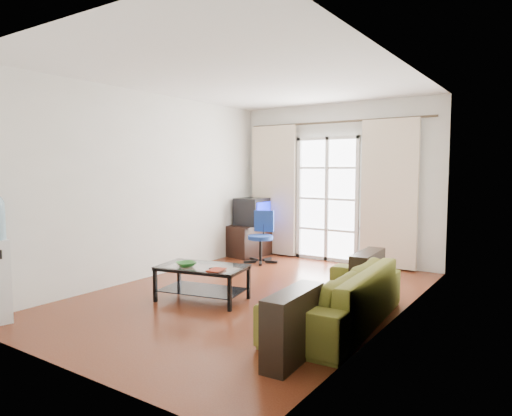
{
  "coord_description": "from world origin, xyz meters",
  "views": [
    {
      "loc": [
        3.23,
        -4.67,
        1.6
      ],
      "look_at": [
        -0.15,
        0.35,
        1.08
      ],
      "focal_mm": 32.0,
      "sensor_mm": 36.0,
      "label": 1
    }
  ],
  "objects": [
    {
      "name": "curtain_right",
      "position": [
        0.95,
        2.48,
        1.2
      ],
      "size": [
        0.9,
        0.07,
        2.35
      ],
      "primitive_type": "cube",
      "color": "beige",
      "rests_on": "curtain_rod"
    },
    {
      "name": "radiator",
      "position": [
        0.8,
        2.5,
        0.33
      ],
      "size": [
        0.64,
        0.12,
        0.64
      ],
      "primitive_type": "cube",
      "color": "gray",
      "rests_on": "floor"
    },
    {
      "name": "wall_front",
      "position": [
        0.0,
        -2.6,
        1.35
      ],
      "size": [
        3.6,
        0.02,
        2.7
      ],
      "primitive_type": "cube",
      "color": "white",
      "rests_on": "floor"
    },
    {
      "name": "book",
      "position": [
        -0.11,
        -0.66,
        0.44
      ],
      "size": [
        0.24,
        0.27,
        0.02
      ],
      "primitive_type": "imported",
      "rotation": [
        0.0,
        0.0,
        0.17
      ],
      "color": "#A03913",
      "rests_on": "coffee_table"
    },
    {
      "name": "tv_stand",
      "position": [
        -1.51,
        2.15,
        0.28
      ],
      "size": [
        0.63,
        0.85,
        0.57
      ],
      "primitive_type": "cube",
      "rotation": [
        0.0,
        0.0,
        -0.17
      ],
      "color": "black",
      "rests_on": "floor"
    },
    {
      "name": "coffee_table",
      "position": [
        -0.35,
        -0.53,
        0.27
      ],
      "size": [
        1.15,
        0.8,
        0.43
      ],
      "rotation": [
        0.0,
        0.0,
        0.21
      ],
      "color": "silver",
      "rests_on": "floor"
    },
    {
      "name": "wall_right",
      "position": [
        1.8,
        0.0,
        1.35
      ],
      "size": [
        0.02,
        5.2,
        2.7
      ],
      "primitive_type": "cube",
      "color": "white",
      "rests_on": "floor"
    },
    {
      "name": "task_chair",
      "position": [
        -1.0,
        1.76,
        0.26
      ],
      "size": [
        0.73,
        0.73,
        0.88
      ],
      "rotation": [
        0.0,
        0.0,
        0.26
      ],
      "color": "black",
      "rests_on": "floor"
    },
    {
      "name": "curtain_rod",
      "position": [
        0.0,
        2.5,
        2.38
      ],
      "size": [
        3.3,
        0.04,
        0.04
      ],
      "primitive_type": "cylinder",
      "rotation": [
        0.0,
        1.57,
        0.0
      ],
      "color": "#4C3F2D",
      "rests_on": "wall_back"
    },
    {
      "name": "floor",
      "position": [
        0.0,
        0.0,
        0.0
      ],
      "size": [
        5.2,
        5.2,
        0.0
      ],
      "primitive_type": "plane",
      "color": "brown",
      "rests_on": "ground"
    },
    {
      "name": "wall_left",
      "position": [
        -1.8,
        0.0,
        1.35
      ],
      "size": [
        0.02,
        5.2,
        2.7
      ],
      "primitive_type": "cube",
      "color": "white",
      "rests_on": "floor"
    },
    {
      "name": "curtain_left",
      "position": [
        -1.2,
        2.48,
        1.2
      ],
      "size": [
        0.9,
        0.07,
        2.35
      ],
      "primitive_type": "cube",
      "color": "beige",
      "rests_on": "curtain_rod"
    },
    {
      "name": "bowl",
      "position": [
        -0.48,
        -0.67,
        0.45
      ],
      "size": [
        0.41,
        0.41,
        0.06
      ],
      "primitive_type": "imported",
      "rotation": [
        0.0,
        0.0,
        -0.43
      ],
      "color": "green",
      "rests_on": "coffee_table"
    },
    {
      "name": "remote",
      "position": [
        -0.09,
        -0.61,
        0.43
      ],
      "size": [
        0.15,
        0.08,
        0.02
      ],
      "primitive_type": "cube",
      "rotation": [
        0.0,
        0.0,
        -0.23
      ],
      "color": "black",
      "rests_on": "coffee_table"
    },
    {
      "name": "ceiling",
      "position": [
        0.0,
        0.0,
        2.7
      ],
      "size": [
        5.2,
        5.2,
        0.0
      ],
      "primitive_type": "plane",
      "rotation": [
        3.14,
        0.0,
        0.0
      ],
      "color": "white",
      "rests_on": "wall_back"
    },
    {
      "name": "crt_tv",
      "position": [
        -1.51,
        2.21,
        0.81
      ],
      "size": [
        0.55,
        0.54,
        0.5
      ],
      "rotation": [
        0.0,
        0.0,
        -0.01
      ],
      "color": "black",
      "rests_on": "tv_stand"
    },
    {
      "name": "french_door",
      "position": [
        -0.15,
        2.54,
        1.07
      ],
      "size": [
        1.16,
        0.06,
        2.15
      ],
      "color": "white",
      "rests_on": "wall_back"
    },
    {
      "name": "sofa",
      "position": [
        1.36,
        -0.39,
        0.3
      ],
      "size": [
        2.14,
        1.04,
        0.6
      ],
      "primitive_type": "imported",
      "rotation": [
        0.0,
        0.0,
        -1.51
      ],
      "color": "brown",
      "rests_on": "floor"
    },
    {
      "name": "wall_back",
      "position": [
        0.0,
        2.6,
        1.35
      ],
      "size": [
        3.6,
        0.02,
        2.7
      ],
      "primitive_type": "cube",
      "color": "white",
      "rests_on": "floor"
    }
  ]
}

